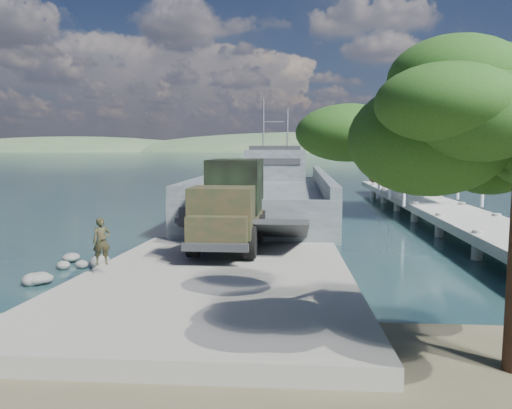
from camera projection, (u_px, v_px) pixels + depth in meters
name	position (u px, v px, depth m)	size (l,w,h in m)	color
ground	(223.00, 277.00, 20.14)	(1400.00, 1400.00, 0.00)	#1C3E45
boat_ramp	(219.00, 277.00, 19.12)	(10.00, 18.00, 0.50)	gray
shoreline_rocks	(79.00, 271.00, 21.08)	(3.20, 5.60, 0.90)	#565654
distant_headlands	(334.00, 152.00, 571.40)	(1000.00, 240.00, 48.00)	#375938
pier	(428.00, 195.00, 37.61)	(6.40, 44.00, 6.10)	gray
landing_craft	(269.00, 198.00, 42.31)	(9.83, 37.38, 11.06)	#3E4649
military_truck	(232.00, 203.00, 24.24)	(3.05, 8.91, 4.10)	black
soldier	(102.00, 252.00, 18.44)	(0.64, 0.42, 1.75)	black
sailboat_near	(426.00, 197.00, 49.29)	(1.79, 5.10, 6.10)	white
sailboat_far	(420.00, 194.00, 52.24)	(1.84, 5.27, 6.32)	white
overhang_tree	(497.00, 133.00, 10.73)	(7.59, 6.99, 6.89)	#392416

